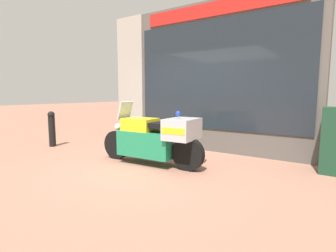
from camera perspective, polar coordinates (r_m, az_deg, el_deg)
ground_plane at (r=5.18m, az=-2.90°, el=-8.63°), size 60.00×60.00×0.00m
shop_building at (r=6.88m, az=4.56°, el=10.23°), size 5.39×0.55×3.54m
window_display at (r=6.61m, az=10.51°, el=-1.41°), size 4.01×0.30×1.78m
paramedic_motorcycle at (r=5.12m, az=-2.87°, el=-2.56°), size 2.33×0.71×1.24m
street_bollard at (r=7.59m, az=-23.96°, el=-0.44°), size 0.18×0.18×0.94m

